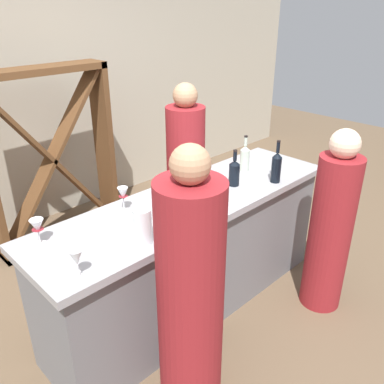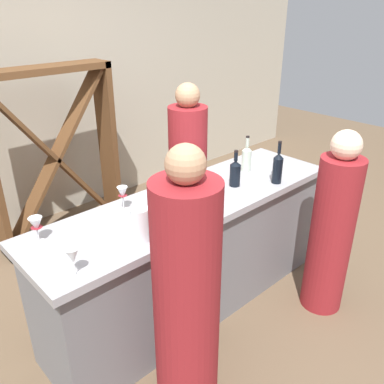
% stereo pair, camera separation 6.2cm
% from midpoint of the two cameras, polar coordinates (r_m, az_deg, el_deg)
% --- Properties ---
extents(ground_plane, '(12.00, 12.00, 0.00)m').
position_cam_midpoint_polar(ground_plane, '(3.35, 0.55, -15.41)').
color(ground_plane, brown).
extents(back_wall, '(8.00, 0.10, 2.80)m').
position_cam_midpoint_polar(back_wall, '(4.46, -19.80, 13.84)').
color(back_wall, '#B2A893').
rests_on(back_wall, ground).
extents(bar_counter, '(2.39, 0.67, 0.93)m').
position_cam_midpoint_polar(bar_counter, '(3.06, 0.59, -8.72)').
color(bar_counter, slate).
rests_on(bar_counter, ground).
extents(wine_rack, '(1.22, 0.28, 1.67)m').
position_cam_midpoint_polar(wine_rack, '(4.03, -18.30, 4.53)').
color(wine_rack, brown).
rests_on(wine_rack, ground).
extents(wine_bottle_leftmost_near_black, '(0.08, 0.08, 0.28)m').
position_cam_midpoint_polar(wine_bottle_leftmost_near_black, '(3.00, 6.67, 2.74)').
color(wine_bottle_leftmost_near_black, black).
rests_on(wine_bottle_leftmost_near_black, bar_counter).
extents(wine_bottle_second_left_near_black, '(0.07, 0.07, 0.33)m').
position_cam_midpoint_polar(wine_bottle_second_left_near_black, '(3.09, 12.50, 3.42)').
color(wine_bottle_second_left_near_black, black).
rests_on(wine_bottle_second_left_near_black, bar_counter).
extents(wine_bottle_center_clear_pale, '(0.08, 0.08, 0.29)m').
position_cam_midpoint_polar(wine_bottle_center_clear_pale, '(3.28, 8.20, 4.77)').
color(wine_bottle_center_clear_pale, '#B7C6B2').
rests_on(wine_bottle_center_clear_pale, bar_counter).
extents(wine_glass_near_left, '(0.07, 0.07, 0.16)m').
position_cam_midpoint_polar(wine_glass_near_left, '(2.08, -15.59, -8.78)').
color(wine_glass_near_left, white).
rests_on(wine_glass_near_left, bar_counter).
extents(wine_glass_near_center, '(0.07, 0.07, 0.17)m').
position_cam_midpoint_polar(wine_glass_near_center, '(2.65, -9.07, -0.28)').
color(wine_glass_near_center, white).
rests_on(wine_glass_near_center, bar_counter).
extents(wine_glass_near_right, '(0.08, 0.08, 0.16)m').
position_cam_midpoint_polar(wine_glass_near_right, '(2.44, -20.36, -4.42)').
color(wine_glass_near_right, white).
rests_on(wine_glass_near_right, bar_counter).
extents(water_pitcher, '(0.10, 0.10, 0.21)m').
position_cam_midpoint_polar(water_pitcher, '(2.30, -6.50, -4.66)').
color(water_pitcher, silver).
rests_on(water_pitcher, bar_counter).
extents(person_left_guest, '(0.37, 0.37, 1.42)m').
position_cam_midpoint_polar(person_left_guest, '(3.15, 19.58, -5.16)').
color(person_left_guest, maroon).
rests_on(person_left_guest, ground).
extents(person_center_guest, '(0.36, 0.36, 1.62)m').
position_cam_midpoint_polar(person_center_guest, '(2.23, 0.05, -14.93)').
color(person_center_guest, maroon).
rests_on(person_center_guest, ground).
extents(person_right_guest, '(0.38, 0.38, 1.58)m').
position_cam_midpoint_polar(person_right_guest, '(3.62, -0.08, 1.83)').
color(person_right_guest, maroon).
rests_on(person_right_guest, ground).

